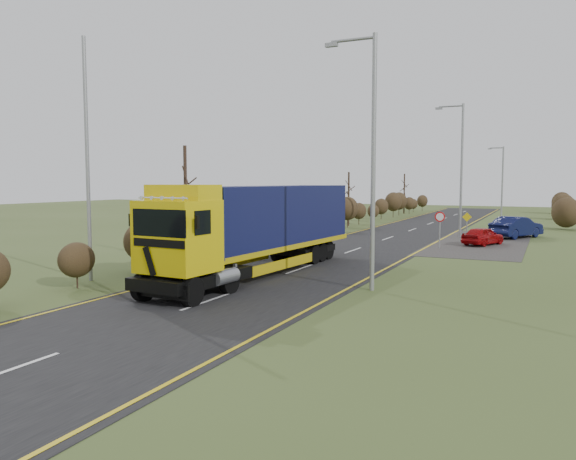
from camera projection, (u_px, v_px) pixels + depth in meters
The scene contains 14 objects.
ground at pixel (260, 283), 23.15m from camera, with size 160.00×160.00×0.00m, color #3D4D21.
road at pixel (342, 255), 32.17m from camera, with size 8.00×120.00×0.02m, color black.
layby at pixel (481, 243), 38.44m from camera, with size 6.00×18.00×0.02m, color #2C2927.
lane_markings at pixel (340, 255), 31.89m from camera, with size 7.52×116.00×0.01m.
hedgerow at pixel (233, 226), 32.67m from camera, with size 2.24×102.04×6.05m.
lorry at pixel (258, 223), 25.11m from camera, with size 3.32×14.83×4.09m.
car_red_hatchback at pixel (483, 236), 36.88m from camera, with size 1.42×3.54×1.21m, color #9D070A.
car_blue_sedan at pixel (516, 227), 41.59m from camera, with size 1.68×4.80×1.58m, color #090E35.
streetlight_near at pixel (370, 150), 21.30m from camera, with size 2.06×0.19×9.72m.
streetlight_mid at pixel (460, 164), 42.02m from camera, with size 2.11×0.20×9.96m.
streetlight_far at pixel (502, 179), 62.06m from camera, with size 1.71×0.18×8.01m.
left_pole at pixel (87, 160), 23.40m from camera, with size 0.16×0.16×10.15m, color gray.
speed_sign at pixel (440, 223), 35.12m from camera, with size 0.64×0.10×2.30m.
warning_board at pixel (467, 222), 42.57m from camera, with size 0.70×0.11×1.84m.
Camera 1 is at (10.77, -20.21, 4.22)m, focal length 35.00 mm.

